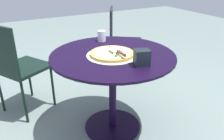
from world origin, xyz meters
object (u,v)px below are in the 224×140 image
Objects in this scene: napkin_dispenser at (142,58)px; patio_chair_far at (15,63)px; patio_table at (113,73)px; drinking_cup at (102,36)px; pizza_server at (118,51)px; patio_chair_near at (120,37)px; pizza_on_tray at (112,54)px.

patio_chair_far is (-0.74, 0.94, -0.24)m from napkin_dispenser.
patio_table is 0.42m from drinking_cup.
pizza_server is at bearing -100.44° from drinking_cup.
patio_table is 10.33× the size of drinking_cup.
pizza_server is at bearing -91.95° from patio_table.
patio_table is 1.13× the size of patio_chair_near.
pizza_server is 0.24× the size of patio_chair_near.
patio_chair_near reaches higher than napkin_dispenser.
patio_chair_near is at bearing 12.32° from patio_chair_far.
pizza_server is at bearing -74.61° from pizza_on_tray.
pizza_on_tray is at bearing -46.06° from patio_chair_far.
drinking_cup is 0.85× the size of napkin_dispenser.
drinking_cup is (0.08, 0.35, 0.22)m from patio_table.
pizza_server is 0.45m from drinking_cup.
napkin_dispenser reaches higher than pizza_server.
patio_chair_near is (0.56, 1.22, -0.25)m from napkin_dispenser.
drinking_cup is at bearing -21.81° from patio_chair_far.
napkin_dispenser is 0.13× the size of patio_chair_near.
drinking_cup is 0.84m from patio_chair_far.
napkin_dispenser is 1.37m from patio_chair_near.
napkin_dispenser reaches higher than drinking_cup.
patio_chair_near is (0.63, 1.02, -0.25)m from pizza_server.
napkin_dispenser is (-0.01, -0.64, 0.01)m from drinking_cup.
napkin_dispenser is at bearing -70.33° from pizza_server.
patio_chair_near reaches higher than patio_table.
patio_chair_far reaches higher than napkin_dispenser.
patio_chair_far is at bearing 136.04° from patio_table.
patio_table is at bearing -43.96° from patio_chair_far.
patio_chair_near is (0.63, 0.93, -0.02)m from patio_table.
patio_chair_near reaches higher than pizza_on_tray.
patio_chair_far is at bearing 132.07° from pizza_server.
drinking_cup reaches higher than pizza_on_tray.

